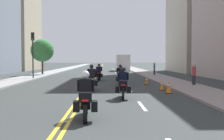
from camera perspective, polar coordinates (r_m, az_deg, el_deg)
ground_plane at (r=51.52m, az=-2.70°, el=-0.03°), size 264.00×264.00×0.00m
sidewalk_left at (r=52.16m, az=-10.43°, el=0.03°), size 2.78×144.00×0.12m
sidewalk_right at (r=51.82m, az=5.07°, el=0.04°), size 2.78×144.00×0.12m
centreline_yellow_inner at (r=51.52m, az=-2.84°, el=-0.03°), size 0.12×132.00×0.01m
centreline_yellow_outer at (r=51.51m, az=-2.57°, el=-0.03°), size 0.12×132.00×0.01m
lane_dashes_white at (r=32.56m, az=1.42°, el=-1.29°), size 0.14×56.40×0.01m
building_left_2 at (r=56.50m, az=-20.71°, el=13.54°), size 9.30×12.46×26.50m
motorcycle_0 at (r=9.04m, az=-5.54°, el=-6.19°), size 0.78×2.11×1.60m
motorcycle_1 at (r=13.74m, az=2.32°, el=-3.23°), size 0.78×2.13×1.62m
motorcycle_2 at (r=17.36m, az=-4.31°, el=-2.12°), size 0.78×2.31×1.67m
motorcycle_3 at (r=21.22m, az=1.75°, el=-1.39°), size 0.78×2.19×1.60m
motorcycle_4 at (r=25.60m, az=-2.75°, el=-0.78°), size 0.78×2.18×1.60m
traffic_cone_0 at (r=16.24m, az=11.80°, el=-3.48°), size 0.38×0.38×0.76m
traffic_cone_1 at (r=17.79m, az=10.39°, el=-3.11°), size 0.33×0.33×0.68m
traffic_cone_2 at (r=21.78m, az=7.21°, el=-2.16°), size 0.34×0.34×0.66m
traffic_light_near at (r=28.39m, az=-16.24°, el=4.62°), size 0.28×0.38×4.69m
pedestrian_0 at (r=20.91m, az=16.77°, el=-0.94°), size 0.36×0.42×1.68m
pedestrian_1 at (r=33.73m, az=8.85°, el=0.22°), size 0.28×0.50×1.62m
street_tree_0 at (r=35.69m, az=-14.37°, el=3.99°), size 2.90×2.90×4.60m
parked_truck at (r=48.13m, az=2.22°, el=1.33°), size 2.20×6.50×2.80m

